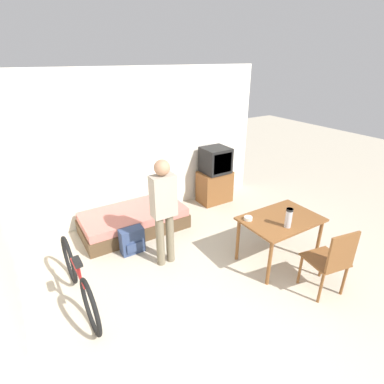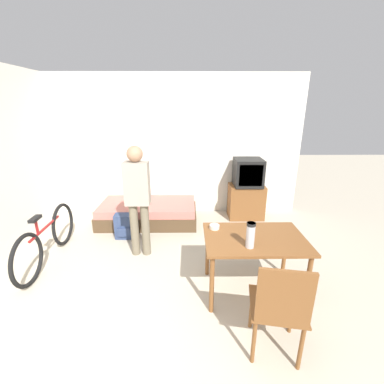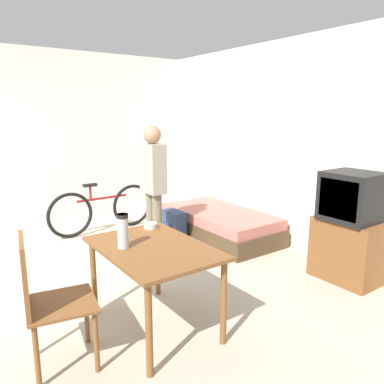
% 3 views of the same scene
% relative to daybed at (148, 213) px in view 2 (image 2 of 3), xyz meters
% --- Properties ---
extents(wall_back, '(5.35, 0.06, 2.70)m').
position_rel_daybed_xyz_m(wall_back, '(0.30, 0.57, 1.16)').
color(wall_back, silver).
rests_on(wall_back, ground_plane).
extents(daybed, '(1.81, 0.92, 0.39)m').
position_rel_daybed_xyz_m(daybed, '(0.00, 0.00, 0.00)').
color(daybed, '#4C3823').
rests_on(daybed, ground_plane).
extents(tv, '(0.67, 0.50, 1.18)m').
position_rel_daybed_xyz_m(tv, '(1.89, 0.20, 0.38)').
color(tv, brown).
rests_on(tv, ground_plane).
extents(dining_table, '(1.12, 0.77, 0.72)m').
position_rel_daybed_xyz_m(dining_table, '(1.51, -1.95, 0.44)').
color(dining_table, brown).
rests_on(dining_table, ground_plane).
extents(wooden_chair, '(0.53, 0.53, 0.97)m').
position_rel_daybed_xyz_m(wooden_chair, '(1.52, -2.80, 0.36)').
color(wooden_chair, brown).
rests_on(wooden_chair, ground_plane).
extents(bicycle, '(0.10, 1.67, 0.76)m').
position_rel_daybed_xyz_m(bicycle, '(-1.21, -1.28, 0.15)').
color(bicycle, black).
rests_on(bicycle, ground_plane).
extents(person_standing, '(0.34, 0.22, 1.62)m').
position_rel_daybed_xyz_m(person_standing, '(0.06, -1.11, 0.75)').
color(person_standing, '#6B604C').
rests_on(person_standing, ground_plane).
extents(thermos_flask, '(0.09, 0.09, 0.28)m').
position_rel_daybed_xyz_m(thermos_flask, '(1.41, -2.16, 0.68)').
color(thermos_flask, '#B7B7BC').
rests_on(thermos_flask, dining_table).
extents(mate_bowl, '(0.12, 0.12, 0.05)m').
position_rel_daybed_xyz_m(mate_bowl, '(1.08, -1.73, 0.55)').
color(mate_bowl, beige).
rests_on(mate_bowl, dining_table).
extents(backpack, '(0.37, 0.22, 0.42)m').
position_rel_daybed_xyz_m(backpack, '(-0.27, -0.61, 0.02)').
color(backpack, navy).
rests_on(backpack, ground_plane).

